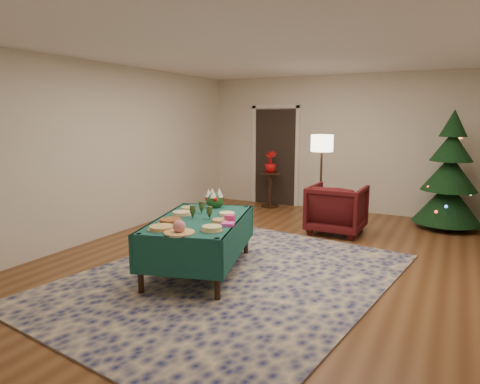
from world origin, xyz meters
The scene contains 23 objects.
room_shell centered at (0.00, 0.00, 1.35)m, with size 7.00×7.00×7.00m.
doorway centered at (-1.60, 3.48, 1.10)m, with size 1.08×0.04×2.16m.
rug centered at (-0.34, -0.86, 0.01)m, with size 3.20×4.20×0.02m, color #141C4D.
buffet_table centered at (-0.79, -0.83, 0.54)m, with size 1.44×1.94×0.67m.
platter_0 centered at (-0.87, -1.46, 0.69)m, with size 0.31×0.31×0.04m.
platter_1 centered at (-0.61, -1.50, 0.73)m, with size 0.33×0.33×0.15m.
platter_2 centered at (-0.36, -1.26, 0.70)m, with size 0.25×0.25×0.06m.
platter_3 centered at (-0.97, -1.17, 0.70)m, with size 0.29×0.29×0.05m.
platter_4 centered at (-0.47, -0.88, 0.69)m, with size 0.24×0.24×0.04m.
platter_5 centered at (-1.08, -0.78, 0.70)m, with size 0.26×0.26×0.05m.
platter_6 centered at (-0.58, -0.53, 0.69)m, with size 0.23×0.23×0.04m.
platter_7 centered at (-1.18, -0.48, 0.69)m, with size 0.22×0.22×0.04m.
goblet_0 centered at (-0.91, -0.59, 0.76)m, with size 0.07×0.07×0.16m.
goblet_1 centered at (-0.66, -0.81, 0.76)m, with size 0.07×0.07×0.16m.
goblet_2 centered at (-0.87, -0.86, 0.76)m, with size 0.07×0.07×0.16m.
napkin_stack centered at (-0.32, -0.98, 0.69)m, with size 0.13×0.13×0.04m, color #F845C0.
gift_box centered at (-0.37, -0.83, 0.72)m, with size 0.11×0.11×0.09m, color #CF3970.
centerpiece centered at (-0.96, -0.18, 0.79)m, with size 0.24×0.24×0.28m.
armchair centered at (0.22, 1.72, 0.44)m, with size 0.85×0.80×0.88m, color #420E10.
floor_lamp centered at (-0.19, 2.16, 1.34)m, with size 0.38×0.38×1.58m.
side_table centered at (-1.56, 3.13, 0.36)m, with size 0.41×0.41×0.74m.
potted_plant centered at (-1.56, 3.13, 0.86)m, with size 0.25×0.44×0.25m, color #BA0D0D.
christmas_tree centered at (1.81, 2.90, 0.90)m, with size 1.29×1.29×2.01m.
Camera 1 is at (1.93, -5.06, 1.88)m, focal length 32.00 mm.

